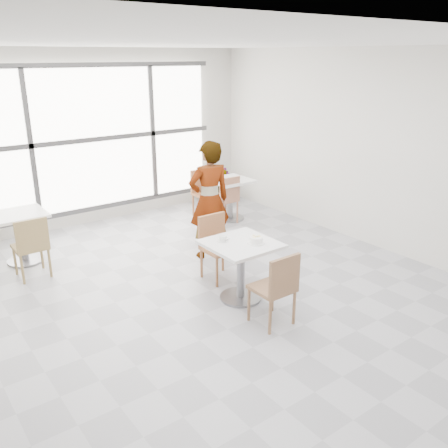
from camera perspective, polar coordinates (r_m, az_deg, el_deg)
floor at (r=6.27m, az=-1.65°, el=-7.90°), size 7.00×7.00×0.00m
ceiling at (r=5.57m, az=-1.96°, el=20.66°), size 7.00×7.00×0.00m
wall_back at (r=8.79m, az=-15.14°, el=9.77°), size 6.00×0.00×6.00m
wall_right at (r=7.81m, az=16.80°, el=8.46°), size 0.00×7.00×7.00m
window at (r=8.73m, az=-14.98°, el=9.72°), size 4.60×0.07×2.52m
main_table at (r=5.86m, az=2.02°, el=-4.29°), size 0.80×0.80×0.75m
chair_near at (r=5.33m, az=6.34°, el=-7.22°), size 0.42×0.42×0.87m
chair_far at (r=6.46m, az=-0.92°, el=-2.19°), size 0.42×0.42×0.87m
oatmeal_bowl at (r=5.75m, az=3.81°, el=-1.88°), size 0.21×0.21×0.10m
coffee_cup at (r=5.80m, az=-0.14°, el=-1.78°), size 0.16×0.13×0.07m
person at (r=7.01m, az=-1.76°, el=2.83°), size 0.70×0.52×1.75m
bg_table_left at (r=7.52m, az=-22.89°, el=-0.70°), size 0.70×0.70×0.75m
bg_table_right at (r=8.78m, az=0.73°, el=3.65°), size 0.70×0.70×0.75m
bg_chair_left_near at (r=6.90m, az=-21.90°, el=-2.19°), size 0.42×0.42×0.87m
bg_chair_right_near at (r=8.52m, az=0.25°, el=3.25°), size 0.42×0.42×0.87m
bg_chair_right_far at (r=8.98m, az=-2.41°, el=4.08°), size 0.42×0.42×0.87m
plant_right at (r=9.84m, az=-0.23°, el=4.67°), size 0.49×0.49×0.73m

